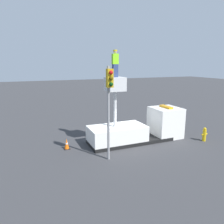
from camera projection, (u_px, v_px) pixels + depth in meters
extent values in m
plane|color=#38383A|center=(130.00, 142.00, 15.84)|extent=(120.00, 120.00, 0.00)
cube|color=black|center=(130.00, 140.00, 15.81)|extent=(6.03, 2.12, 0.24)
cube|color=white|center=(117.00, 135.00, 15.31)|extent=(3.96, 2.06, 1.29)
cube|color=white|center=(165.00, 122.00, 16.73)|extent=(2.07, 2.06, 2.27)
cube|color=black|center=(177.00, 115.00, 17.02)|extent=(0.03, 1.75, 0.91)
cube|color=orange|center=(166.00, 107.00, 16.46)|extent=(0.36, 1.24, 0.14)
cylinder|color=silver|center=(115.00, 108.00, 14.82)|extent=(0.22, 0.22, 2.58)
cube|color=silver|center=(115.00, 84.00, 14.46)|extent=(1.16, 1.16, 0.90)
cube|color=navy|center=(115.00, 71.00, 14.27)|extent=(0.34, 0.26, 0.84)
cube|color=#8CEA1E|center=(115.00, 59.00, 14.10)|extent=(0.40, 0.26, 0.66)
sphere|color=beige|center=(115.00, 52.00, 14.00)|extent=(0.23, 0.23, 0.23)
cylinder|color=yellow|center=(115.00, 50.00, 13.98)|extent=(0.26, 0.26, 0.09)
cylinder|color=gray|center=(108.00, 115.00, 12.36)|extent=(0.14, 0.14, 5.44)
cube|color=#B79314|center=(110.00, 78.00, 11.72)|extent=(0.34, 0.28, 1.00)
sphere|color=red|center=(111.00, 72.00, 11.48)|extent=(0.22, 0.22, 0.22)
sphere|color=#503C07|center=(111.00, 78.00, 11.55)|extent=(0.22, 0.22, 0.22)
sphere|color=#083710|center=(111.00, 84.00, 11.62)|extent=(0.22, 0.22, 0.22)
cylinder|color=gold|center=(204.00, 135.00, 15.89)|extent=(0.25, 0.25, 0.85)
sphere|color=gold|center=(205.00, 129.00, 15.79)|extent=(0.22, 0.22, 0.22)
cylinder|color=gold|center=(202.00, 135.00, 15.80)|extent=(0.12, 0.10, 0.10)
cylinder|color=gold|center=(206.00, 134.00, 15.95)|extent=(0.12, 0.10, 0.10)
cube|color=black|center=(67.00, 149.00, 14.51)|extent=(0.40, 0.40, 0.03)
cone|color=orange|center=(67.00, 144.00, 14.43)|extent=(0.33, 0.33, 0.70)
cylinder|color=white|center=(67.00, 143.00, 14.42)|extent=(0.17, 0.17, 0.10)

